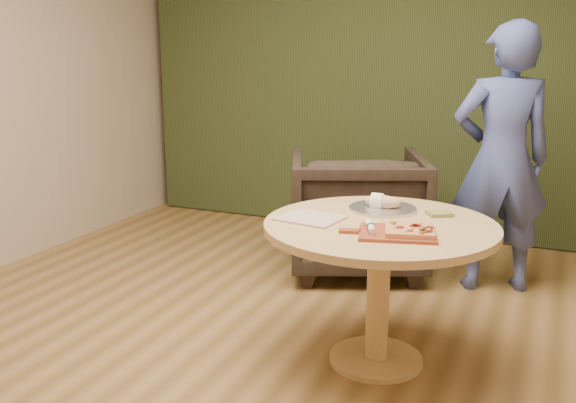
{
  "coord_description": "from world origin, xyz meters",
  "views": [
    {
      "loc": [
        1.22,
        -2.51,
        1.6
      ],
      "look_at": [
        0.04,
        0.25,
        0.87
      ],
      "focal_mm": 40.0,
      "sensor_mm": 36.0,
      "label": 1
    }
  ],
  "objects_px": {
    "pedestal_table": "(380,250)",
    "serving_tray": "(383,209)",
    "flatbread_pizza": "(410,230)",
    "cutlery_roll": "(370,227)",
    "pizza_paddle": "(395,233)",
    "bread_roll": "(381,202)",
    "armchair": "(357,206)",
    "person_standing": "(501,160)"
  },
  "relations": [
    {
      "from": "bread_roll",
      "to": "person_standing",
      "type": "xyz_separation_m",
      "value": [
        0.5,
        1.09,
        0.08
      ]
    },
    {
      "from": "cutlery_roll",
      "to": "person_standing",
      "type": "xyz_separation_m",
      "value": [
        0.44,
        1.52,
        0.1
      ]
    },
    {
      "from": "pizza_paddle",
      "to": "serving_tray",
      "type": "xyz_separation_m",
      "value": [
        -0.17,
        0.42,
        -0.0
      ]
    },
    {
      "from": "serving_tray",
      "to": "armchair",
      "type": "xyz_separation_m",
      "value": [
        -0.47,
        1.07,
        -0.28
      ]
    },
    {
      "from": "pizza_paddle",
      "to": "pedestal_table",
      "type": "bearing_deg",
      "value": 109.28
    },
    {
      "from": "pedestal_table",
      "to": "bread_roll",
      "type": "height_order",
      "value": "bread_roll"
    },
    {
      "from": "pedestal_table",
      "to": "person_standing",
      "type": "height_order",
      "value": "person_standing"
    },
    {
      "from": "flatbread_pizza",
      "to": "cutlery_roll",
      "type": "xyz_separation_m",
      "value": [
        -0.18,
        -0.03,
        0.0
      ]
    },
    {
      "from": "bread_roll",
      "to": "person_standing",
      "type": "relative_size",
      "value": 0.11
    },
    {
      "from": "pizza_paddle",
      "to": "bread_roll",
      "type": "xyz_separation_m",
      "value": [
        -0.18,
        0.42,
        0.04
      ]
    },
    {
      "from": "flatbread_pizza",
      "to": "cutlery_roll",
      "type": "bearing_deg",
      "value": -171.59
    },
    {
      "from": "pizza_paddle",
      "to": "person_standing",
      "type": "bearing_deg",
      "value": 63.3
    },
    {
      "from": "pizza_paddle",
      "to": "cutlery_roll",
      "type": "height_order",
      "value": "cutlery_roll"
    },
    {
      "from": "serving_tray",
      "to": "person_standing",
      "type": "relative_size",
      "value": 0.2
    },
    {
      "from": "cutlery_roll",
      "to": "bread_roll",
      "type": "relative_size",
      "value": 0.99
    },
    {
      "from": "pedestal_table",
      "to": "serving_tray",
      "type": "relative_size",
      "value": 3.25
    },
    {
      "from": "pizza_paddle",
      "to": "armchair",
      "type": "relative_size",
      "value": 0.49
    },
    {
      "from": "serving_tray",
      "to": "flatbread_pizza",
      "type": "bearing_deg",
      "value": -59.71
    },
    {
      "from": "pedestal_table",
      "to": "person_standing",
      "type": "xyz_separation_m",
      "value": [
        0.44,
        1.34,
        0.27
      ]
    },
    {
      "from": "bread_roll",
      "to": "armchair",
      "type": "distance_m",
      "value": 1.21
    },
    {
      "from": "pedestal_table",
      "to": "flatbread_pizza",
      "type": "distance_m",
      "value": 0.3
    },
    {
      "from": "pedestal_table",
      "to": "bread_roll",
      "type": "relative_size",
      "value": 5.98
    },
    {
      "from": "pizza_paddle",
      "to": "person_standing",
      "type": "height_order",
      "value": "person_standing"
    },
    {
      "from": "pedestal_table",
      "to": "serving_tray",
      "type": "distance_m",
      "value": 0.3
    },
    {
      "from": "serving_tray",
      "to": "pedestal_table",
      "type": "bearing_deg",
      "value": -77.1
    },
    {
      "from": "flatbread_pizza",
      "to": "cutlery_roll",
      "type": "distance_m",
      "value": 0.18
    },
    {
      "from": "flatbread_pizza",
      "to": "armchair",
      "type": "bearing_deg",
      "value": 115.47
    },
    {
      "from": "pizza_paddle",
      "to": "cutlery_roll",
      "type": "bearing_deg",
      "value": 173.46
    },
    {
      "from": "pizza_paddle",
      "to": "person_standing",
      "type": "xyz_separation_m",
      "value": [
        0.32,
        1.51,
        0.12
      ]
    },
    {
      "from": "cutlery_roll",
      "to": "bread_roll",
      "type": "bearing_deg",
      "value": 75.56
    },
    {
      "from": "pedestal_table",
      "to": "armchair",
      "type": "bearing_deg",
      "value": 111.6
    },
    {
      "from": "pedestal_table",
      "to": "pizza_paddle",
      "type": "relative_size",
      "value": 2.45
    },
    {
      "from": "armchair",
      "to": "pizza_paddle",
      "type": "bearing_deg",
      "value": 90.85
    },
    {
      "from": "pedestal_table",
      "to": "armchair",
      "type": "relative_size",
      "value": 1.21
    },
    {
      "from": "armchair",
      "to": "person_standing",
      "type": "bearing_deg",
      "value": 158.47
    },
    {
      "from": "bread_roll",
      "to": "person_standing",
      "type": "bearing_deg",
      "value": 65.12
    },
    {
      "from": "flatbread_pizza",
      "to": "cutlery_roll",
      "type": "relative_size",
      "value": 1.4
    },
    {
      "from": "serving_tray",
      "to": "person_standing",
      "type": "distance_m",
      "value": 1.2
    },
    {
      "from": "cutlery_roll",
      "to": "person_standing",
      "type": "bearing_deg",
      "value": 50.81
    },
    {
      "from": "pedestal_table",
      "to": "person_standing",
      "type": "distance_m",
      "value": 1.43
    },
    {
      "from": "pedestal_table",
      "to": "bread_roll",
      "type": "xyz_separation_m",
      "value": [
        -0.07,
        0.25,
        0.18
      ]
    },
    {
      "from": "armchair",
      "to": "person_standing",
      "type": "xyz_separation_m",
      "value": [
        0.96,
        0.01,
        0.4
      ]
    }
  ]
}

